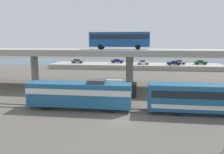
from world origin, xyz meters
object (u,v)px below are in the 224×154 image
service_truck_west (115,87)px  parked_car_5 (77,61)px  parked_car_1 (174,63)px  parked_car_2 (179,62)px  train_locomotive (75,93)px  parked_car_0 (117,61)px  parked_car_3 (200,62)px  parked_car_4 (143,62)px  transit_bus_on_overpass (119,39)px

service_truck_west → parked_car_5: (-19.25, 42.87, 0.68)m
service_truck_west → parked_car_1: size_ratio=1.51×
parked_car_5 → parked_car_2: bearing=1.2°
parked_car_2 → service_truck_west: bearing=-111.5°
parked_car_1 → parked_car_5: (-34.11, 2.80, -0.00)m
parked_car_2 → parked_car_5: size_ratio=0.94×
train_locomotive → parked_car_5: size_ratio=3.58×
parked_car_0 → parked_car_2: bearing=-4.2°
service_truck_west → parked_car_3: 49.99m
parked_car_0 → parked_car_5: (-14.44, -2.41, -0.00)m
train_locomotive → parked_car_4: size_ratio=3.81×
parked_car_0 → parked_car_3: (29.04, -1.57, -0.00)m
train_locomotive → parked_car_2: (21.92, 51.55, 0.13)m
transit_bus_on_overpass → parked_car_1: bearing=-115.3°
transit_bus_on_overpass → parked_car_0: transit_bus_on_overpass is taller
train_locomotive → parked_car_1: train_locomotive is taller
parked_car_1 → parked_car_4: 10.27m
transit_bus_on_overpass → parked_car_1: size_ratio=2.66×
parked_car_2 → parked_car_3: (7.04, 0.05, -0.00)m
parked_car_1 → parked_car_2: 4.29m
train_locomotive → parked_car_2: train_locomotive is taller
transit_bus_on_overpass → service_truck_west: (0.16, -8.26, -8.20)m
parked_car_2 → parked_car_3: 7.04m
parked_car_4 → parked_car_0: bearing=154.1°
train_locomotive → parked_car_2: 56.02m
parked_car_4 → service_truck_west: bearing=-96.5°
train_locomotive → parked_car_1: (19.58, 47.95, 0.13)m
transit_bus_on_overpass → parked_car_4: size_ratio=2.98×
train_locomotive → parked_car_1: 51.80m
transit_bus_on_overpass → parked_car_3: size_ratio=2.94×
parked_car_3 → parked_car_4: 19.85m
parked_car_3 → parked_car_0: bearing=176.9°
train_locomotive → parked_car_0: size_ratio=3.44×
parked_car_1 → parked_car_4: (-10.25, 0.65, -0.00)m
service_truck_west → parked_car_2: 46.93m
parked_car_2 → parked_car_5: same height
parked_car_2 → parked_car_5: (-36.45, -0.79, 0.00)m
parked_car_1 → parked_car_5: same height
train_locomotive → parked_car_5: bearing=-74.0°
parked_car_2 → parked_car_5: 36.46m
parked_car_2 → parked_car_1: bearing=-123.1°
service_truck_west → parked_car_1: parked_car_1 is taller
parked_car_2 → parked_car_5: bearing=-178.8°
parked_car_0 → parked_car_2: 22.07m
parked_car_1 → parked_car_4: bearing=-3.6°
parked_car_0 → parked_car_4: bearing=-25.9°
parked_car_1 → parked_car_4: size_ratio=1.12×
transit_bus_on_overpass → parked_car_5: transit_bus_on_overpass is taller
parked_car_0 → parked_car_4: size_ratio=1.10×
transit_bus_on_overpass → parked_car_0: bearing=-82.9°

